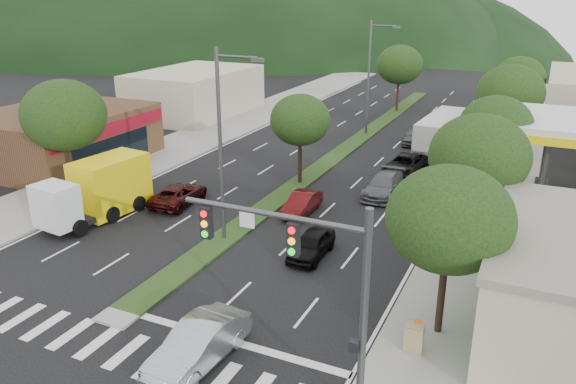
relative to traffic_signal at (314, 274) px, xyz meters
The scene contains 29 objects.
ground 10.27m from the traffic_signal, behind, with size 160.00×160.00×0.00m, color black.
sidewalk_right 27.15m from the traffic_signal, 82.55° to the left, with size 5.00×90.00×0.15m, color gray.
sidewalk_left 34.79m from the traffic_signal, 129.70° to the left, with size 6.00×90.00×0.15m, color gray.
median 31.23m from the traffic_signal, 107.00° to the left, with size 1.60×56.00×0.12m, color #203714.
crosswalk 10.16m from the traffic_signal, behind, with size 19.00×2.20×0.01m, color silver.
traffic_signal is the anchor object (origin of this frame).
shop_left 32.19m from the traffic_signal, 148.97° to the left, with size 10.15×12.00×4.00m.
bldg_left_far 45.32m from the traffic_signal, 128.26° to the left, with size 9.00×14.00×4.60m, color beige.
hill_far 142.79m from the traffic_signal, 128.60° to the left, with size 176.00×132.00×82.00m, color black.
tree_r_a 6.29m from the traffic_signal, 61.80° to the left, with size 4.60×4.60×6.63m.
tree_r_b 13.87m from the traffic_signal, 77.63° to the left, with size 4.80×4.80×6.94m.
tree_r_c 21.74m from the traffic_signal, 82.15° to the left, with size 4.40×4.40×6.48m.
tree_r_d 31.68m from the traffic_signal, 84.62° to the left, with size 5.00×5.00×7.17m.
tree_r_e 41.65m from the traffic_signal, 85.91° to the left, with size 4.60×4.60×6.71m.
tree_med_near 21.53m from the traffic_signal, 114.80° to the left, with size 4.00×4.00×6.02m.
tree_med_far 46.43m from the traffic_signal, 101.22° to the left, with size 4.80×4.80×6.94m.
tree_l_a 24.43m from the traffic_signal, 151.81° to the left, with size 5.20×5.20×7.25m.
streetlight_near 13.03m from the traffic_signal, 132.77° to the left, with size 2.60×0.25×10.00m.
streetlight_mid 35.66m from the traffic_signal, 104.33° to the left, with size 2.60×0.25×10.00m.
sedan_silver 5.89m from the traffic_signal, behind, with size 1.61×4.62×1.52m, color #9C9FA3.
suv_maroon 19.63m from the traffic_signal, 137.90° to the left, with size 2.07×4.49×1.25m, color black.
car_queue_a 11.23m from the traffic_signal, 112.73° to the left, with size 1.50×3.74×1.27m, color black.
car_queue_b 20.33m from the traffic_signal, 99.26° to the left, with size 1.92×4.72×1.37m, color #4F4F54.
car_queue_c 16.65m from the traffic_signal, 114.68° to the left, with size 1.31×3.75×1.24m, color #4B0C0E.
car_queue_d 25.17m from the traffic_signal, 96.92° to the left, with size 2.28×4.95×1.37m, color black.
car_queue_e 33.77m from the traffic_signal, 97.48° to the left, with size 1.63×4.05×1.38m, color #47484C.
box_truck 19.76m from the traffic_signal, 151.47° to the left, with size 3.25×7.01×3.34m.
motorhome 30.83m from the traffic_signal, 93.09° to the left, with size 3.08×8.42×3.17m.
a_frame_sign 5.92m from the traffic_signal, 57.88° to the left, with size 0.72×0.81×1.52m.
Camera 1 is at (14.54, -15.28, 12.64)m, focal length 35.00 mm.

